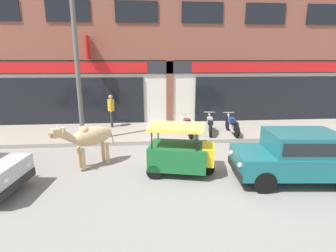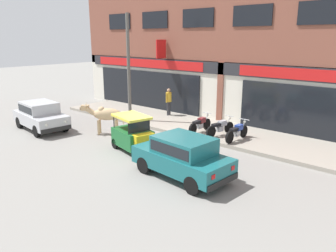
{
  "view_description": "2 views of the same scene",
  "coord_description": "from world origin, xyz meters",
  "px_view_note": "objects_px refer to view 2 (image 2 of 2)",
  "views": [
    {
      "loc": [
        -1.28,
        -8.12,
        3.39
      ],
      "look_at": [
        -0.49,
        1.0,
        1.1
      ],
      "focal_mm": 28.0,
      "sensor_mm": 36.0,
      "label": 1
    },
    {
      "loc": [
        9.52,
        -9.7,
        4.68
      ],
      "look_at": [
        0.25,
        1.0,
        0.83
      ],
      "focal_mm": 35.0,
      "sensor_mm": 36.0,
      "label": 2
    }
  ],
  "objects_px": {
    "motorcycle_2": "(237,132)",
    "motorcycle_1": "(220,127)",
    "car_2": "(40,114)",
    "pedestrian": "(169,99)",
    "car_0": "(182,155)",
    "auto_rickshaw": "(133,136)",
    "cow": "(105,114)",
    "motorcycle_0": "(200,124)",
    "utility_pole": "(129,68)"
  },
  "relations": [
    {
      "from": "auto_rickshaw",
      "to": "utility_pole",
      "type": "distance_m",
      "value": 5.37
    },
    {
      "from": "cow",
      "to": "auto_rickshaw",
      "type": "relative_size",
      "value": 0.84
    },
    {
      "from": "pedestrian",
      "to": "car_0",
      "type": "bearing_deg",
      "value": -46.12
    },
    {
      "from": "auto_rickshaw",
      "to": "pedestrian",
      "type": "relative_size",
      "value": 1.33
    },
    {
      "from": "motorcycle_2",
      "to": "motorcycle_0",
      "type": "bearing_deg",
      "value": -179.65
    },
    {
      "from": "car_2",
      "to": "motorcycle_1",
      "type": "height_order",
      "value": "car_2"
    },
    {
      "from": "car_2",
      "to": "auto_rickshaw",
      "type": "xyz_separation_m",
      "value": [
        6.06,
        0.9,
        -0.15
      ]
    },
    {
      "from": "car_0",
      "to": "pedestrian",
      "type": "relative_size",
      "value": 2.32
    },
    {
      "from": "cow",
      "to": "utility_pole",
      "type": "relative_size",
      "value": 0.31
    },
    {
      "from": "cow",
      "to": "motorcycle_0",
      "type": "bearing_deg",
      "value": 38.35
    },
    {
      "from": "motorcycle_0",
      "to": "motorcycle_2",
      "type": "height_order",
      "value": "same"
    },
    {
      "from": "cow",
      "to": "motorcycle_1",
      "type": "xyz_separation_m",
      "value": [
        4.71,
        3.08,
        -0.45
      ]
    },
    {
      "from": "motorcycle_1",
      "to": "car_2",
      "type": "bearing_deg",
      "value": -148.9
    },
    {
      "from": "pedestrian",
      "to": "utility_pole",
      "type": "height_order",
      "value": "utility_pole"
    },
    {
      "from": "cow",
      "to": "motorcycle_2",
      "type": "xyz_separation_m",
      "value": [
        5.7,
        2.91,
        -0.45
      ]
    },
    {
      "from": "motorcycle_1",
      "to": "motorcycle_2",
      "type": "distance_m",
      "value": 1.0
    },
    {
      "from": "car_0",
      "to": "motorcycle_1",
      "type": "relative_size",
      "value": 2.06
    },
    {
      "from": "motorcycle_0",
      "to": "utility_pole",
      "type": "relative_size",
      "value": 0.31
    },
    {
      "from": "cow",
      "to": "auto_rickshaw",
      "type": "distance_m",
      "value": 2.98
    },
    {
      "from": "car_0",
      "to": "cow",
      "type": "bearing_deg",
      "value": 165.38
    },
    {
      "from": "cow",
      "to": "motorcycle_2",
      "type": "relative_size",
      "value": 0.98
    },
    {
      "from": "motorcycle_0",
      "to": "motorcycle_1",
      "type": "distance_m",
      "value": 1.06
    },
    {
      "from": "car_0",
      "to": "motorcycle_2",
      "type": "relative_size",
      "value": 2.05
    },
    {
      "from": "auto_rickshaw",
      "to": "pedestrian",
      "type": "bearing_deg",
      "value": 116.6
    },
    {
      "from": "motorcycle_1",
      "to": "utility_pole",
      "type": "height_order",
      "value": "utility_pole"
    },
    {
      "from": "car_2",
      "to": "auto_rickshaw",
      "type": "bearing_deg",
      "value": 8.41
    },
    {
      "from": "motorcycle_1",
      "to": "car_0",
      "type": "bearing_deg",
      "value": -73.09
    },
    {
      "from": "car_0",
      "to": "utility_pole",
      "type": "distance_m",
      "value": 8.27
    },
    {
      "from": "pedestrian",
      "to": "car_2",
      "type": "bearing_deg",
      "value": -117.64
    },
    {
      "from": "cow",
      "to": "motorcycle_2",
      "type": "distance_m",
      "value": 6.42
    },
    {
      "from": "motorcycle_2",
      "to": "car_2",
      "type": "bearing_deg",
      "value": -152.63
    },
    {
      "from": "pedestrian",
      "to": "motorcycle_2",
      "type": "bearing_deg",
      "value": -17.33
    },
    {
      "from": "motorcycle_2",
      "to": "pedestrian",
      "type": "relative_size",
      "value": 1.13
    },
    {
      "from": "motorcycle_2",
      "to": "utility_pole",
      "type": "xyz_separation_m",
      "value": [
        -6.48,
        -0.56,
        2.49
      ]
    },
    {
      "from": "motorcycle_1",
      "to": "motorcycle_2",
      "type": "bearing_deg",
      "value": -9.5
    },
    {
      "from": "motorcycle_2",
      "to": "motorcycle_1",
      "type": "bearing_deg",
      "value": 170.5
    },
    {
      "from": "motorcycle_1",
      "to": "pedestrian",
      "type": "xyz_separation_m",
      "value": [
        -4.59,
        1.58,
        0.6
      ]
    },
    {
      "from": "pedestrian",
      "to": "utility_pole",
      "type": "xyz_separation_m",
      "value": [
        -0.9,
        -2.3,
        1.9
      ]
    },
    {
      "from": "car_0",
      "to": "motorcycle_0",
      "type": "xyz_separation_m",
      "value": [
        -2.47,
        4.5,
        -0.26
      ]
    },
    {
      "from": "motorcycle_1",
      "to": "pedestrian",
      "type": "height_order",
      "value": "pedestrian"
    },
    {
      "from": "cow",
      "to": "motorcycle_0",
      "type": "distance_m",
      "value": 4.7
    },
    {
      "from": "motorcycle_1",
      "to": "cow",
      "type": "bearing_deg",
      "value": -146.83
    },
    {
      "from": "cow",
      "to": "pedestrian",
      "type": "xyz_separation_m",
      "value": [
        0.12,
        4.65,
        0.14
      ]
    },
    {
      "from": "car_2",
      "to": "pedestrian",
      "type": "distance_m",
      "value": 7.18
    },
    {
      "from": "cow",
      "to": "auto_rickshaw",
      "type": "bearing_deg",
      "value": -15.7
    },
    {
      "from": "auto_rickshaw",
      "to": "motorcycle_0",
      "type": "xyz_separation_m",
      "value": [
        0.82,
        3.7,
        -0.11
      ]
    },
    {
      "from": "motorcycle_1",
      "to": "pedestrian",
      "type": "distance_m",
      "value": 4.89
    },
    {
      "from": "car_0",
      "to": "auto_rickshaw",
      "type": "xyz_separation_m",
      "value": [
        -3.28,
        0.8,
        -0.15
      ]
    },
    {
      "from": "auto_rickshaw",
      "to": "motorcycle_0",
      "type": "distance_m",
      "value": 3.79
    },
    {
      "from": "car_2",
      "to": "pedestrian",
      "type": "relative_size",
      "value": 2.33
    }
  ]
}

